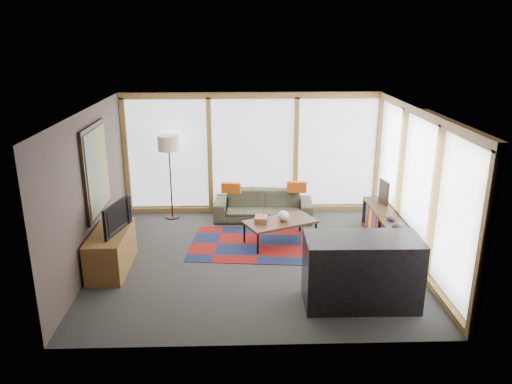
{
  "coord_description": "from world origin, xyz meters",
  "views": [
    {
      "loc": [
        -0.27,
        -7.91,
        3.8
      ],
      "look_at": [
        0.0,
        0.4,
        1.1
      ],
      "focal_mm": 35.0,
      "sensor_mm": 36.0,
      "label": 1
    }
  ],
  "objects_px": {
    "bookshelf": "(388,232)",
    "tv_console": "(111,251)",
    "sofa": "(263,205)",
    "floor_lamp": "(170,177)",
    "television": "(112,217)",
    "bar_counter": "(361,271)",
    "coffee_table": "(280,232)"
  },
  "relations": [
    {
      "from": "coffee_table",
      "to": "sofa",
      "type": "bearing_deg",
      "value": 101.67
    },
    {
      "from": "sofa",
      "to": "television",
      "type": "height_order",
      "value": "television"
    },
    {
      "from": "tv_console",
      "to": "bar_counter",
      "type": "distance_m",
      "value": 4.06
    },
    {
      "from": "bookshelf",
      "to": "tv_console",
      "type": "relative_size",
      "value": 1.73
    },
    {
      "from": "bookshelf",
      "to": "tv_console",
      "type": "bearing_deg",
      "value": -171.13
    },
    {
      "from": "tv_console",
      "to": "coffee_table",
      "type": "bearing_deg",
      "value": 19.28
    },
    {
      "from": "sofa",
      "to": "bookshelf",
      "type": "distance_m",
      "value": 2.68
    },
    {
      "from": "coffee_table",
      "to": "television",
      "type": "distance_m",
      "value": 3.06
    },
    {
      "from": "sofa",
      "to": "floor_lamp",
      "type": "distance_m",
      "value": 2.02
    },
    {
      "from": "television",
      "to": "coffee_table",
      "type": "bearing_deg",
      "value": -56.87
    },
    {
      "from": "bookshelf",
      "to": "television",
      "type": "relative_size",
      "value": 2.64
    },
    {
      "from": "bookshelf",
      "to": "floor_lamp",
      "type": "bearing_deg",
      "value": 158.5
    },
    {
      "from": "sofa",
      "to": "bar_counter",
      "type": "bearing_deg",
      "value": -66.4
    },
    {
      "from": "coffee_table",
      "to": "bar_counter",
      "type": "bearing_deg",
      "value": -66.15
    },
    {
      "from": "floor_lamp",
      "to": "tv_console",
      "type": "height_order",
      "value": "floor_lamp"
    },
    {
      "from": "bookshelf",
      "to": "bar_counter",
      "type": "height_order",
      "value": "bar_counter"
    },
    {
      "from": "floor_lamp",
      "to": "coffee_table",
      "type": "distance_m",
      "value": 2.68
    },
    {
      "from": "sofa",
      "to": "bookshelf",
      "type": "height_order",
      "value": "sofa"
    },
    {
      "from": "bookshelf",
      "to": "tv_console",
      "type": "distance_m",
      "value": 4.91
    },
    {
      "from": "sofa",
      "to": "tv_console",
      "type": "relative_size",
      "value": 1.52
    },
    {
      "from": "bookshelf",
      "to": "sofa",
      "type": "bearing_deg",
      "value": 146.13
    },
    {
      "from": "television",
      "to": "bookshelf",
      "type": "bearing_deg",
      "value": -67.39
    },
    {
      "from": "tv_console",
      "to": "television",
      "type": "bearing_deg",
      "value": 24.44
    },
    {
      "from": "bar_counter",
      "to": "coffee_table",
      "type": "bearing_deg",
      "value": 114.48
    },
    {
      "from": "floor_lamp",
      "to": "bar_counter",
      "type": "xyz_separation_m",
      "value": [
        3.18,
        -3.62,
        -0.37
      ]
    },
    {
      "from": "coffee_table",
      "to": "bar_counter",
      "type": "relative_size",
      "value": 0.8
    },
    {
      "from": "sofa",
      "to": "coffee_table",
      "type": "distance_m",
      "value": 1.27
    },
    {
      "from": "coffee_table",
      "to": "floor_lamp",
      "type": "bearing_deg",
      "value": 147.62
    },
    {
      "from": "bookshelf",
      "to": "television",
      "type": "xyz_separation_m",
      "value": [
        -4.78,
        -0.73,
        0.63
      ]
    },
    {
      "from": "floor_lamp",
      "to": "coffee_table",
      "type": "bearing_deg",
      "value": -32.38
    },
    {
      "from": "television",
      "to": "tv_console",
      "type": "bearing_deg",
      "value": 128.41
    },
    {
      "from": "television",
      "to": "bar_counter",
      "type": "bearing_deg",
      "value": -94.31
    }
  ]
}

